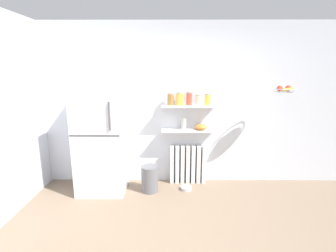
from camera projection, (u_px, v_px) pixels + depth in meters
ground_plane at (183, 236)px, 2.86m from camera, size 7.04×7.04×0.00m
back_wall at (179, 105)px, 4.09m from camera, size 7.04×0.10×2.60m
refrigerator at (101, 139)px, 3.83m from camera, size 0.71×0.69×1.66m
radiator at (188, 164)px, 4.17m from camera, size 0.59×0.12×0.64m
wall_shelf_lower at (189, 130)px, 4.01m from camera, size 0.86×0.22×0.02m
wall_shelf_upper at (189, 106)px, 3.93m from camera, size 0.86×0.22×0.02m
storage_jar_0 at (171, 99)px, 3.91m from camera, size 0.10×0.10×0.19m
storage_jar_1 at (180, 99)px, 3.90m from camera, size 0.11×0.11×0.20m
storage_jar_2 at (189, 99)px, 3.90m from camera, size 0.09×0.09×0.21m
storage_jar_3 at (198, 100)px, 3.91m from camera, size 0.09×0.09×0.17m
storage_jar_4 at (208, 100)px, 3.90m from camera, size 0.10×0.10×0.18m
vase at (184, 124)px, 3.99m from camera, size 0.08×0.08×0.20m
shelf_bowl at (201, 127)px, 4.00m from camera, size 0.20×0.20×0.09m
trash_bin at (150, 179)px, 3.89m from camera, size 0.26×0.26×0.41m
pet_food_bowl at (186, 188)px, 3.97m from camera, size 0.18×0.18×0.05m
hanging_fruit_basket at (285, 89)px, 3.56m from camera, size 0.32×0.32×0.10m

